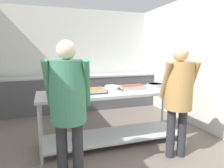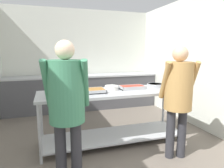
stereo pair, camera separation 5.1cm
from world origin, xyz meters
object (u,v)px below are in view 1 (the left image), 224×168
at_px(plate_stack, 111,88).
at_px(serving_tray_greens, 64,94).
at_px(serving_tray_roast, 93,91).
at_px(water_bottle, 60,72).
at_px(serving_tray_vegetables, 132,87).
at_px(guest_serving_left, 68,99).
at_px(sauce_pan, 155,85).
at_px(guest_serving_right, 179,91).

bearing_deg(plate_stack, serving_tray_greens, -164.66).
relative_size(serving_tray_roast, water_bottle, 1.71).
distance_m(serving_tray_greens, serving_tray_vegetables, 1.19).
height_order(plate_stack, serving_tray_vegetables, plate_stack).
height_order(serving_tray_vegetables, guest_serving_left, guest_serving_left).
height_order(sauce_pan, guest_serving_right, guest_serving_right).
distance_m(plate_stack, serving_tray_vegetables, 0.37).
xyz_separation_m(serving_tray_roast, serving_tray_vegetables, (0.71, 0.09, -0.00)).
distance_m(plate_stack, guest_serving_left, 1.26).
bearing_deg(guest_serving_left, plate_stack, 49.41).
height_order(serving_tray_greens, guest_serving_left, guest_serving_left).
distance_m(serving_tray_greens, guest_serving_right, 1.63).
xyz_separation_m(serving_tray_vegetables, guest_serving_left, (-1.19, -0.94, 0.10)).
xyz_separation_m(serving_tray_roast, sauce_pan, (1.18, 0.11, 0.01)).
relative_size(guest_serving_left, guest_serving_right, 1.03).
bearing_deg(plate_stack, water_bottle, 108.81).
relative_size(guest_serving_right, water_bottle, 7.13).
distance_m(serving_tray_roast, sauce_pan, 1.18).
xyz_separation_m(serving_tray_greens, serving_tray_roast, (0.46, 0.11, -0.00)).
xyz_separation_m(plate_stack, sauce_pan, (0.83, 0.00, -0.00)).
bearing_deg(serving_tray_greens, serving_tray_vegetables, 9.65).
bearing_deg(guest_serving_right, water_bottle, 115.93).
bearing_deg(guest_serving_left, sauce_pan, 30.16).
bearing_deg(guest_serving_right, serving_tray_vegetables, 112.44).
relative_size(serving_tray_greens, sauce_pan, 1.08).
xyz_separation_m(serving_tray_greens, sauce_pan, (1.63, 0.22, 0.01)).
distance_m(serving_tray_greens, water_bottle, 2.27).
relative_size(serving_tray_vegetables, water_bottle, 1.91).
bearing_deg(guest_serving_right, sauce_pan, 81.53).
xyz_separation_m(serving_tray_vegetables, guest_serving_right, (0.34, -0.82, 0.07)).
height_order(guest_serving_left, guest_serving_right, guest_serving_left).
bearing_deg(plate_stack, serving_tray_vegetables, -3.29).
bearing_deg(serving_tray_vegetables, plate_stack, 176.71).
relative_size(sauce_pan, water_bottle, 1.92).
bearing_deg(serving_tray_roast, guest_serving_right, -34.80).
relative_size(serving_tray_greens, serving_tray_vegetables, 1.09).
xyz_separation_m(serving_tray_greens, guest_serving_left, (-0.02, -0.74, 0.10)).
bearing_deg(plate_stack, guest_serving_right, -50.01).
relative_size(serving_tray_roast, guest_serving_right, 0.24).
distance_m(sauce_pan, guest_serving_right, 0.86).
relative_size(serving_tray_vegetables, guest_serving_left, 0.26).
bearing_deg(guest_serving_left, serving_tray_roast, 60.63).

